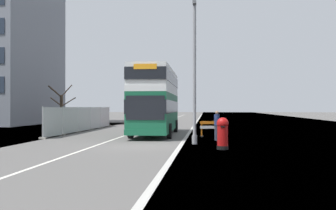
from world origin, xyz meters
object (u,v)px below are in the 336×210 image
Objects in this scene: double_decker_bus at (156,100)px; roadworks_barrier at (213,127)px; red_pillar_postbox at (223,132)px; pedestrian_at_kerb at (217,125)px; car_receding_mid at (150,114)px; lamppost_foreground at (194,77)px; car_oncoming_near at (137,116)px.

double_decker_bus is 6.01× the size of roadworks_barrier.
red_pillar_postbox is 0.85× the size of pedestrian_at_kerb.
roadworks_barrier is at bearing -72.76° from car_receding_mid.
lamppost_foreground is 34.21m from car_receding_mid.
car_oncoming_near is at bearing 115.76° from roadworks_barrier.
roadworks_barrier is at bearing 78.43° from lamppost_foreground.
roadworks_barrier is (-0.30, 8.09, -0.16)m from red_pillar_postbox.
car_receding_mid is at bearing 103.95° from red_pillar_postbox.
red_pillar_postbox is at bearing -76.05° from car_receding_mid.
lamppost_foreground is 4.20× the size of roadworks_barrier.
pedestrian_at_kerb is at bearing -87.06° from roadworks_barrier.
red_pillar_postbox is (4.52, -9.58, -1.71)m from double_decker_bus.
double_decker_bus reaches higher than pedestrian_at_kerb.
lamppost_foreground reaches higher than car_oncoming_near.
lamppost_foreground is 6.47m from roadworks_barrier.
lamppost_foreground is 1.79× the size of car_receding_mid.
car_oncoming_near is 0.96× the size of car_receding_mid.
lamppost_foreground reaches higher than red_pillar_postbox.
car_receding_mid is (-8.60, 27.70, 0.33)m from roadworks_barrier.
roadworks_barrier is at bearing -64.24° from car_oncoming_near.
roadworks_barrier is 0.44× the size of car_oncoming_near.
car_oncoming_near reaches higher than roadworks_barrier.
pedestrian_at_kerb is (8.83, -20.99, -0.11)m from car_oncoming_near.
red_pillar_postbox reaches higher than roadworks_barrier.
double_decker_bus is at bearing 134.32° from pedestrian_at_kerb.
roadworks_barrier is at bearing 92.11° from red_pillar_postbox.
lamppost_foreground is 4.04m from pedestrian_at_kerb.
lamppost_foreground is 5.12× the size of red_pillar_postbox.
lamppost_foreground reaches higher than car_receding_mid.
car_oncoming_near is (-8.68, 17.99, 0.35)m from roadworks_barrier.
lamppost_foreground is at bearing -72.27° from car_oncoming_near.
pedestrian_at_kerb reaches higher than roadworks_barrier.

